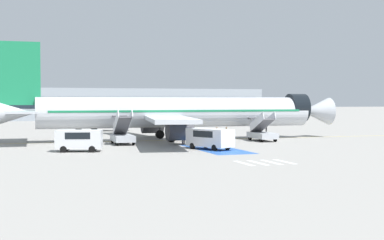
{
  "coord_description": "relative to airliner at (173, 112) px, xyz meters",
  "views": [
    {
      "loc": [
        -18.67,
        -63.94,
        4.98
      ],
      "look_at": [
        2.84,
        0.0,
        2.51
      ],
      "focal_mm": 50.0,
      "sensor_mm": 36.0,
      "label": 1
    }
  ],
  "objects": [
    {
      "name": "apron_walkway_bar_1",
      "position": [
        -0.49,
        -25.55,
        -3.5
      ],
      "size": [
        0.44,
        3.6,
        0.01
      ],
      "primitive_type": "cube",
      "color": "silver",
      "rests_on": "ground_plane"
    },
    {
      "name": "apron_walkway_bar_0",
      "position": [
        -1.69,
        -25.55,
        -3.5
      ],
      "size": [
        0.44,
        3.6,
        0.01
      ],
      "primitive_type": "cube",
      "color": "silver",
      "rests_on": "ground_plane"
    },
    {
      "name": "terminal_building",
      "position": [
        -4.25,
        76.45,
        0.56
      ],
      "size": [
        102.03,
        12.1,
        8.12
      ],
      "color": "#89939E",
      "rests_on": "ground_plane"
    },
    {
      "name": "boarding_stairs_aft",
      "position": [
        -7.21,
        -4.2,
        -2.5
      ],
      "size": [
        2.36,
        5.29,
        4.05
      ],
      "rotation": [
        0.0,
        0.0,
        -0.03
      ],
      "color": "#ADB2BA",
      "rests_on": "ground_plane"
    },
    {
      "name": "apron_walkway_bar_2",
      "position": [
        0.71,
        -25.55,
        -3.5
      ],
      "size": [
        0.44,
        3.6,
        0.01
      ],
      "primitive_type": "cube",
      "color": "silver",
      "rests_on": "ground_plane"
    },
    {
      "name": "airliner",
      "position": [
        0.0,
        0.0,
        0.0
      ],
      "size": [
        44.47,
        33.91,
        11.77
      ],
      "rotation": [
        0.0,
        0.0,
        -1.6
      ],
      "color": "#B7BCC4",
      "rests_on": "ground_plane"
    },
    {
      "name": "fuel_tanker",
      "position": [
        -5.73,
        23.21,
        -1.63
      ],
      "size": [
        10.04,
        3.58,
        3.68
      ],
      "rotation": [
        0.0,
        0.0,
        -1.69
      ],
      "color": "#38383D",
      "rests_on": "ground_plane"
    },
    {
      "name": "boarding_stairs_forward",
      "position": [
        10.06,
        -4.77,
        -2.55
      ],
      "size": [
        2.36,
        5.29,
        3.66
      ],
      "rotation": [
        0.0,
        0.0,
        -0.03
      ],
      "color": "#ADB2BA",
      "rests_on": "ground_plane"
    },
    {
      "name": "ground_crew_0",
      "position": [
        3.92,
        -5.17,
        -2.45
      ],
      "size": [
        0.46,
        0.3,
        1.82
      ],
      "rotation": [
        0.0,
        0.0,
        2.97
      ],
      "color": "black",
      "rests_on": "ground_plane"
    },
    {
      "name": "service_van_0",
      "position": [
        -0.05,
        -13.44,
        -2.23
      ],
      "size": [
        4.05,
        5.36,
        2.11
      ],
      "rotation": [
        0.0,
        0.0,
        3.6
      ],
      "color": "silver",
      "rests_on": "ground_plane"
    },
    {
      "name": "traffic_cone_0",
      "position": [
        5.66,
        -5.66,
        -3.15
      ],
      "size": [
        0.62,
        0.62,
        0.69
      ],
      "color": "orange",
      "rests_on": "ground_plane"
    },
    {
      "name": "ground_crew_1",
      "position": [
        0.83,
        -3.12,
        -2.55
      ],
      "size": [
        0.45,
        0.48,
        1.65
      ],
      "rotation": [
        0.0,
        0.0,
        0.89
      ],
      "color": "#191E38",
      "rests_on": "ground_plane"
    },
    {
      "name": "ground_crew_3",
      "position": [
        5.83,
        -3.51,
        -2.51
      ],
      "size": [
        0.41,
        0.49,
        1.73
      ],
      "rotation": [
        0.0,
        0.0,
        4.2
      ],
      "color": "#2D2D33",
      "rests_on": "ground_plane"
    },
    {
      "name": "service_van_1",
      "position": [
        -12.94,
        -11.59,
        -2.24
      ],
      "size": [
        4.73,
        3.07,
        2.11
      ],
      "rotation": [
        0.0,
        0.0,
        4.44
      ],
      "color": "silver",
      "rests_on": "ground_plane"
    },
    {
      "name": "ground_plane",
      "position": [
        -0.37,
        -0.25,
        -3.5
      ],
      "size": [
        600.0,
        600.0,
        0.0
      ],
      "primitive_type": "plane",
      "color": "gray"
    },
    {
      "name": "ground_crew_2",
      "position": [
        -0.41,
        -5.69,
        -2.44
      ],
      "size": [
        0.48,
        0.34,
        1.83
      ],
      "rotation": [
        0.0,
        0.0,
        2.86
      ],
      "color": "#191E38",
      "rests_on": "ground_plane"
    },
    {
      "name": "apron_leadline_yellow",
      "position": [
        0.71,
        -0.02,
        -3.5
      ],
      "size": [
        78.53,
        2.78,
        0.01
      ],
      "primitive_type": "cube",
      "rotation": [
        0.0,
        0.0,
        -1.6
      ],
      "color": "gold",
      "rests_on": "ground_plane"
    },
    {
      "name": "apron_stand_patch_blue",
      "position": [
        0.71,
        -13.0,
        -3.5
      ],
      "size": [
        4.19,
        12.3,
        0.01
      ],
      "primitive_type": "cube",
      "color": "#2856A8",
      "rests_on": "ground_plane"
    },
    {
      "name": "apron_walkway_bar_3",
      "position": [
        1.91,
        -25.55,
        -3.5
      ],
      "size": [
        0.44,
        3.6,
        0.01
      ],
      "primitive_type": "cube",
      "color": "silver",
      "rests_on": "ground_plane"
    }
  ]
}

